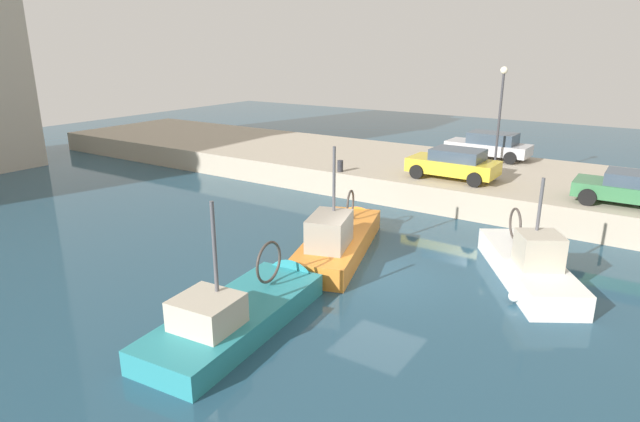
# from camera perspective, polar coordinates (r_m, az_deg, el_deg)

# --- Properties ---
(water_surface) EXTENTS (80.00, 80.00, 0.00)m
(water_surface) POSITION_cam_1_polar(r_m,az_deg,el_deg) (17.06, 6.50, -6.99)
(water_surface) COLOR navy
(water_surface) RESTS_ON ground
(quay_wall) EXTENTS (9.00, 56.00, 1.20)m
(quay_wall) POSITION_cam_1_polar(r_m,az_deg,el_deg) (27.12, 17.76, 2.89)
(quay_wall) COLOR #ADA08C
(quay_wall) RESTS_ON ground
(fishing_boat_teal) EXTENTS (6.63, 2.56, 4.54)m
(fishing_boat_teal) POSITION_cam_1_polar(r_m,az_deg,el_deg) (14.43, -8.02, -11.38)
(fishing_boat_teal) COLOR teal
(fishing_boat_teal) RESTS_ON ground
(fishing_boat_orange) EXTENTS (7.19, 3.76, 4.76)m
(fishing_boat_orange) POSITION_cam_1_polar(r_m,az_deg,el_deg) (18.98, 2.22, -3.77)
(fishing_boat_orange) COLOR orange
(fishing_boat_orange) RESTS_ON ground
(fishing_boat_white) EXTENTS (6.10, 4.60, 4.11)m
(fishing_boat_white) POSITION_cam_1_polar(r_m,az_deg,el_deg) (18.14, 21.01, -6.12)
(fishing_boat_white) COLOR white
(fishing_boat_white) RESTS_ON ground
(parked_car_silver) EXTENTS (2.07, 4.36, 1.39)m
(parked_car_silver) POSITION_cam_1_polar(r_m,az_deg,el_deg) (29.91, 17.74, 6.77)
(parked_car_silver) COLOR #B7B7BC
(parked_car_silver) RESTS_ON quay_wall
(parked_car_green) EXTENTS (2.00, 3.90, 1.28)m
(parked_car_green) POSITION_cam_1_polar(r_m,az_deg,el_deg) (23.15, 30.54, 2.11)
(parked_car_green) COLOR #387547
(parked_car_green) RESTS_ON quay_wall
(parked_car_yellow) EXTENTS (2.09, 3.95, 1.37)m
(parked_car_yellow) POSITION_cam_1_polar(r_m,az_deg,el_deg) (24.78, 14.21, 4.99)
(parked_car_yellow) COLOR gold
(parked_car_yellow) RESTS_ON quay_wall
(mooring_bollard_mid) EXTENTS (0.28, 0.28, 0.55)m
(mooring_bollard_mid) POSITION_cam_1_polar(r_m,az_deg,el_deg) (25.50, 2.19, 4.85)
(mooring_bollard_mid) COLOR #2D2D33
(mooring_bollard_mid) RESTS_ON quay_wall
(quay_streetlamp) EXTENTS (0.36, 0.36, 4.83)m
(quay_streetlamp) POSITION_cam_1_polar(r_m,az_deg,el_deg) (27.98, 18.89, 11.25)
(quay_streetlamp) COLOR #38383D
(quay_streetlamp) RESTS_ON quay_wall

